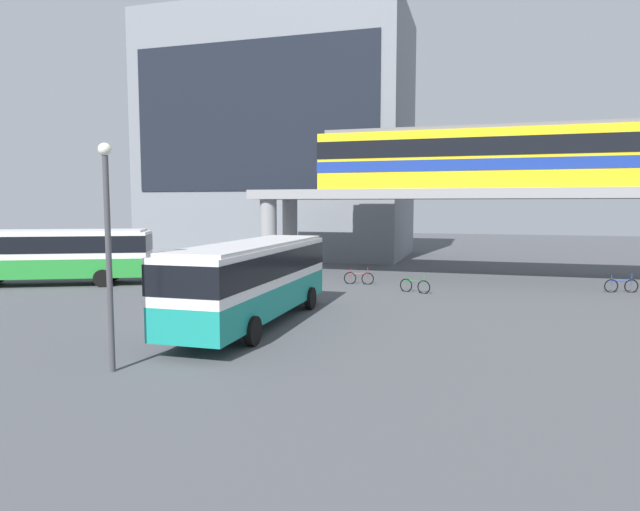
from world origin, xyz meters
TOP-DOWN VIEW (x-y plane):
  - ground_plane at (0.00, 10.00)m, footprint 120.00×120.00m
  - station_building at (-7.51, 27.92)m, footprint 23.43×12.90m
  - elevated_platform at (12.70, 15.35)m, footprint 33.58×5.88m
  - train at (11.45, 15.35)m, footprint 22.40×2.96m
  - bus_main at (2.07, -0.96)m, footprint 2.82×11.05m
  - bus_secondary at (-13.38, 5.48)m, footprint 11.09×6.93m
  - bicycle_red at (3.75, 10.78)m, footprint 1.79×0.18m
  - bicycle_blue at (17.88, 11.75)m, footprint 1.75×0.47m
  - bicycle_green at (7.28, 8.59)m, footprint 1.70×0.69m
  - pedestrian_walking_across at (-0.36, 11.61)m, footprint 0.41×0.32m
  - pedestrian_near_building at (-2.19, 5.80)m, footprint 0.48×0.45m
  - lamp_post at (0.66, -7.75)m, footprint 0.36×0.36m

SIDE VIEW (x-z plane):
  - ground_plane at x=0.00m, z-range 0.00..0.00m
  - bicycle_red at x=3.75m, z-range -0.16..0.88m
  - bicycle_blue at x=17.88m, z-range -0.16..0.88m
  - bicycle_green at x=7.28m, z-range -0.16..0.88m
  - pedestrian_walking_across at x=-0.36m, z-range -0.05..1.57m
  - pedestrian_near_building at x=-2.19m, z-range -0.05..1.70m
  - bus_main at x=2.07m, z-range 0.38..3.60m
  - bus_secondary at x=-13.38m, z-range 0.38..3.60m
  - lamp_post at x=0.66m, z-range 0.57..6.93m
  - elevated_platform at x=12.70m, z-range 2.04..7.68m
  - train at x=11.45m, z-range 5.69..9.53m
  - station_building at x=-7.51m, z-range 0.00..21.62m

